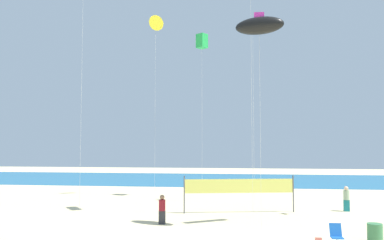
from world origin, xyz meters
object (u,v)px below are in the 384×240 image
kite_green_box (202,41)px  kite_yellow_delta (156,24)px  volleyball_net (239,188)px  beachgoer_sage_shirt (346,198)px  trash_barrel (375,233)px  beachgoer_maroon_shirt (162,208)px  folding_beach_chair (336,234)px  kite_black_inflatable (259,26)px  kite_pink_diamond (253,35)px  beach_handbag (318,240)px

kite_green_box → kite_yellow_delta: bearing=173.5°
volleyball_net → beachgoer_sage_shirt: bearing=11.6°
trash_barrel → volleyball_net: bearing=130.5°
beachgoer_maroon_shirt → folding_beach_chair: beachgoer_maroon_shirt is taller
beachgoer_sage_shirt → kite_black_inflatable: size_ratio=0.14×
volleyball_net → kite_yellow_delta: (-7.33, 7.51, 13.50)m
trash_barrel → kite_black_inflatable: size_ratio=0.07×
folding_beach_chair → kite_black_inflatable: bearing=141.9°
kite_pink_diamond → kite_yellow_delta: 9.35m
beachgoer_sage_shirt → kite_pink_diamond: (-5.99, 2.66, 11.98)m
beachgoer_maroon_shirt → beachgoer_sage_shirt: bearing=-45.1°
volleyball_net → kite_green_box: 13.96m
kite_black_inflatable → kite_yellow_delta: 15.73m
beachgoer_maroon_shirt → kite_yellow_delta: (-3.08, 11.81, 14.26)m
kite_green_box → kite_black_inflatable: bearing=-70.1°
folding_beach_chair → trash_barrel: size_ratio=1.05×
kite_pink_diamond → kite_green_box: size_ratio=0.99×
beach_handbag → kite_black_inflatable: size_ratio=0.02×
trash_barrel → kite_yellow_delta: kite_yellow_delta is taller
kite_yellow_delta → beach_handbag: bearing=-54.1°
beachgoer_sage_shirt → beachgoer_maroon_shirt: 12.69m
trash_barrel → beach_handbag: size_ratio=2.97×
trash_barrel → kite_pink_diamond: 17.58m
kite_pink_diamond → kite_black_inflatable: (0.11, -9.11, -2.05)m
beach_handbag → kite_black_inflatable: (-2.42, 2.58, 10.71)m
trash_barrel → kite_black_inflatable: (-4.97, 2.22, 10.40)m
folding_beach_chair → beach_handbag: folding_beach_chair is taller
volleyball_net → kite_pink_diamond: 12.02m
trash_barrel → kite_black_inflatable: 11.74m
beachgoer_sage_shirt → volleyball_net: 7.25m
folding_beach_chair → kite_pink_diamond: kite_pink_diamond is taller
kite_yellow_delta → folding_beach_chair: bearing=-52.6°
beachgoer_maroon_shirt → trash_barrel: (10.40, -2.91, -0.44)m
trash_barrel → volleyball_net: size_ratio=0.12×
beachgoer_maroon_shirt → trash_barrel: 10.81m
volleyball_net → kite_black_inflatable: kite_black_inflatable is taller
beachgoer_sage_shirt → kite_pink_diamond: size_ratio=0.12×
beachgoer_maroon_shirt → kite_green_box: 16.84m
beachgoer_sage_shirt → beachgoer_maroon_shirt: beachgoer_sage_shirt is taller
volleyball_net → beachgoer_maroon_shirt: bearing=-134.6°
kite_black_inflatable → kite_yellow_delta: size_ratio=0.73×
kite_pink_diamond → kite_yellow_delta: size_ratio=0.87×
beachgoer_maroon_shirt → volleyball_net: volleyball_net is taller
beachgoer_maroon_shirt → beach_handbag: (7.85, -3.27, -0.75)m
kite_green_box → beachgoer_sage_shirt: bearing=-28.6°
beachgoer_sage_shirt → kite_pink_diamond: bearing=97.3°
folding_beach_chair → kite_yellow_delta: size_ratio=0.06×
folding_beach_chair → kite_pink_diamond: (-3.27, 11.86, 12.41)m
trash_barrel → kite_yellow_delta: bearing=132.5°
folding_beach_chair → kite_black_inflatable: (-3.16, 2.75, 10.36)m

